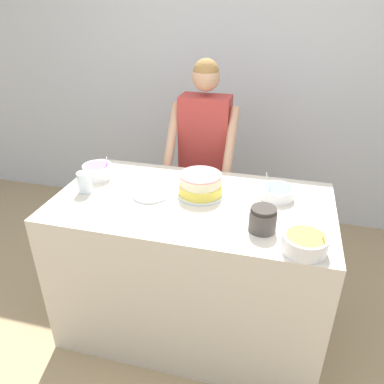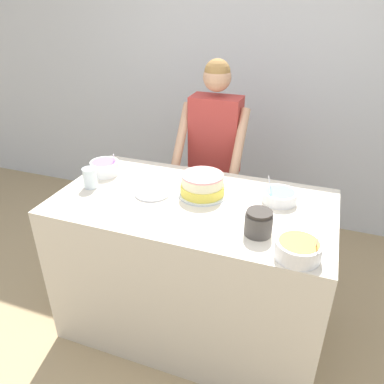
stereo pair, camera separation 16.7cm
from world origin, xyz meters
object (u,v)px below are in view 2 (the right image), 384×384
Objects in this scene: drinking_glass at (90,178)px; person_baker at (215,148)px; cake at (202,185)px; frosting_bowl_orange at (298,249)px; stoneware_jar at (259,223)px; frosting_bowl_purple at (105,167)px; ceramic_plate at (153,193)px; frosting_bowl_blue at (280,196)px.

person_baker is at bearing 56.66° from drinking_glass.
cake is 1.39× the size of frosting_bowl_orange.
cake is 2.12× the size of stoneware_jar.
stoneware_jar is (1.05, -0.34, 0.01)m from frosting_bowl_purple.
frosting_bowl_orange is 1.26m from drinking_glass.
ceramic_plate is (-0.14, -0.75, -0.02)m from person_baker.
frosting_bowl_orange is 0.97× the size of ceramic_plate.
ceramic_plate is at bearing -162.02° from cake.
frosting_bowl_orange is 0.49m from frosting_bowl_blue.
cake is 0.43m from frosting_bowl_blue.
person_baker is 0.68m from cake.
frosting_bowl_orange is at bearing -20.35° from ceramic_plate.
stoneware_jar is (0.65, -0.19, 0.06)m from ceramic_plate.
frosting_bowl_orange is 1.52× the size of stoneware_jar.
cake is at bearing 144.99° from frosting_bowl_orange.
ceramic_plate is (0.40, -0.14, -0.04)m from frosting_bowl_purple.
ceramic_plate is at bearing -100.82° from person_baker.
ceramic_plate is at bearing -19.37° from frosting_bowl_purple.
frosting_bowl_blue is at bearing 81.78° from stoneware_jar.
person_baker is 7.83× the size of frosting_bowl_orange.
frosting_bowl_orange reaches higher than ceramic_plate.
cake is 2.33× the size of drinking_glass.
frosting_bowl_orange is (0.58, -0.40, -0.02)m from cake.
person_baker is 0.96m from drinking_glass.
drinking_glass is at bearing -169.39° from frosting_bowl_blue.
cake is at bearing 11.71° from drinking_glass.
person_baker is at bearing 132.90° from frosting_bowl_blue.
frosting_bowl_orange is at bearing -72.54° from frosting_bowl_blue.
person_baker reaches higher than stoneware_jar.
stoneware_jar is at bearing -61.95° from person_baker.
person_baker is 0.77m from ceramic_plate.
frosting_bowl_blue is 1.10m from drinking_glass.
person_baker is at bearing 118.05° from stoneware_jar.
frosting_bowl_blue is (-0.15, 0.47, -0.01)m from frosting_bowl_orange.
cake is at bearing -79.06° from person_baker.
frosting_bowl_blue is at bearing 107.46° from frosting_bowl_orange.
person_baker is at bearing 79.18° from ceramic_plate.
frosting_bowl_purple is at bearing 159.96° from frosting_bowl_orange.
ceramic_plate is at bearing 159.65° from frosting_bowl_orange.
frosting_bowl_purple reaches higher than frosting_bowl_orange.
person_baker is 8.38× the size of frosting_bowl_blue.
frosting_bowl_purple is at bearing 95.46° from drinking_glass.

